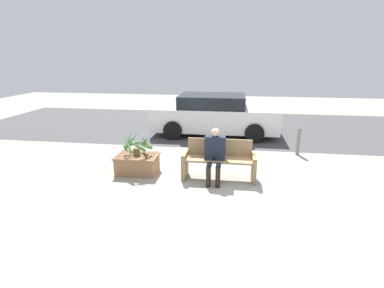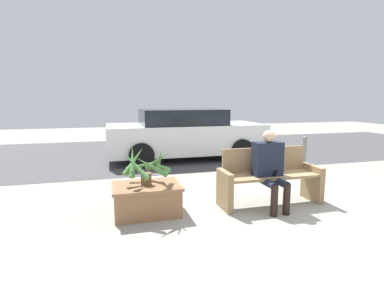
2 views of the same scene
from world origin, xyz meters
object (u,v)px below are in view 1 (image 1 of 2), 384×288
at_px(parked_car, 214,115).
at_px(planter_box, 137,163).
at_px(bollard_post, 299,141).
at_px(potted_plant, 137,143).
at_px(person_seated, 215,152).
at_px(bench, 219,160).

bearing_deg(parked_car, planter_box, -111.57).
height_order(parked_car, bollard_post, parked_car).
bearing_deg(potted_plant, planter_box, -149.11).
bearing_deg(bollard_post, person_seated, -135.17).
xyz_separation_m(planter_box, bollard_post, (4.02, 1.93, 0.17)).
distance_m(planter_box, parked_car, 4.20).
bearing_deg(potted_plant, parked_car, 68.57).
bearing_deg(parked_car, person_seated, -85.77).
xyz_separation_m(parked_car, bollard_post, (2.49, -1.95, -0.28)).
relative_size(potted_plant, bollard_post, 0.93).
height_order(person_seated, parked_car, parked_car).
height_order(planter_box, potted_plant, potted_plant).
bearing_deg(parked_car, potted_plant, -111.43).
height_order(bench, parked_car, parked_car).
bearing_deg(bench, person_seated, -118.05).
xyz_separation_m(bench, parked_car, (-0.40, 3.95, 0.27)).
bearing_deg(person_seated, bench, 61.95).
xyz_separation_m(bench, person_seated, (-0.09, -0.17, 0.24)).
height_order(person_seated, potted_plant, person_seated).
distance_m(potted_plant, parked_car, 4.16).
bearing_deg(bollard_post, planter_box, -154.37).
relative_size(person_seated, parked_car, 0.28).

